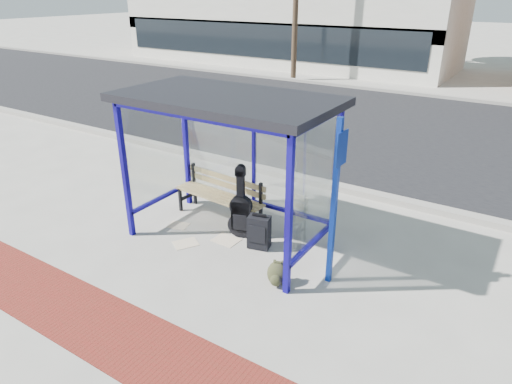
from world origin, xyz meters
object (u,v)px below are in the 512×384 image
Objects in this scene: suitcase at (259,232)px; bench at (221,193)px; backpack at (277,274)px; guitar_bag at (241,213)px.

bench is at bearing 141.39° from suitcase.
suitcase is 1.71× the size of backpack.
suitcase is (1.15, -0.53, -0.20)m from bench.
backpack is (1.90, -1.25, -0.31)m from bench.
backpack is (1.20, -0.87, -0.27)m from guitar_bag.
bench reaches higher than suitcase.
guitar_bag is at bearing 147.45° from suitcase.
bench is at bearing 134.13° from guitar_bag.
backpack is at bearing -28.47° from bench.
guitar_bag is 1.99× the size of suitcase.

